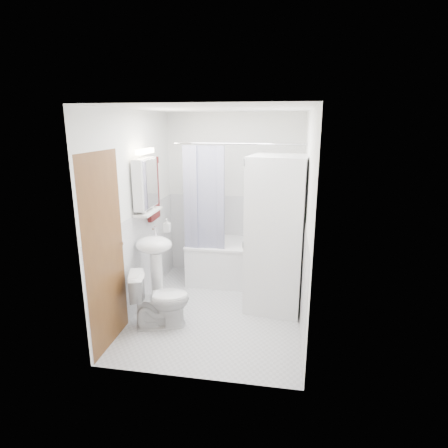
% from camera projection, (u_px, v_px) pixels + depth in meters
% --- Properties ---
extents(floor, '(2.60, 2.60, 0.00)m').
position_uv_depth(floor, '(218.00, 310.00, 4.65)').
color(floor, silver).
rests_on(floor, ground).
extents(room_walls, '(2.60, 2.60, 2.60)m').
position_uv_depth(room_walls, '(218.00, 192.00, 4.27)').
color(room_walls, white).
rests_on(room_walls, ground).
extents(wainscot, '(1.98, 2.58, 2.58)m').
position_uv_depth(wainscot, '(223.00, 257.00, 4.78)').
color(wainscot, white).
rests_on(wainscot, ground).
extents(door, '(0.05, 2.00, 2.00)m').
position_uv_depth(door, '(122.00, 243.00, 4.02)').
color(door, brown).
rests_on(door, ground).
extents(bathtub, '(1.55, 0.73, 0.59)m').
position_uv_depth(bathtub, '(242.00, 260.00, 5.41)').
color(bathtub, white).
rests_on(bathtub, ground).
extents(tub_spout, '(0.04, 0.12, 0.04)m').
position_uv_depth(tub_spout, '(259.00, 216.00, 5.54)').
color(tub_spout, silver).
rests_on(tub_spout, room_walls).
extents(curtain_rod, '(1.73, 0.02, 0.02)m').
position_uv_depth(curtain_rod, '(241.00, 144.00, 4.68)').
color(curtain_rod, silver).
rests_on(curtain_rod, room_walls).
extents(shower_curtain, '(0.55, 0.02, 1.45)m').
position_uv_depth(shower_curtain, '(204.00, 201.00, 4.96)').
color(shower_curtain, '#15164A').
rests_on(shower_curtain, curtain_rod).
extents(sink, '(0.44, 0.37, 1.04)m').
position_uv_depth(sink, '(155.00, 256.00, 4.49)').
color(sink, white).
rests_on(sink, ground).
extents(medicine_cabinet, '(0.13, 0.50, 0.71)m').
position_uv_depth(medicine_cabinet, '(146.00, 182.00, 4.49)').
color(medicine_cabinet, white).
rests_on(medicine_cabinet, room_walls).
extents(shelf, '(0.18, 0.54, 0.02)m').
position_uv_depth(shelf, '(148.00, 212.00, 4.58)').
color(shelf, silver).
rests_on(shelf, room_walls).
extents(shower_caddy, '(0.22, 0.06, 0.02)m').
position_uv_depth(shower_caddy, '(263.00, 201.00, 5.46)').
color(shower_caddy, silver).
rests_on(shower_caddy, room_walls).
extents(towel, '(0.07, 0.34, 0.82)m').
position_uv_depth(towel, '(153.00, 188.00, 4.84)').
color(towel, maroon).
rests_on(towel, room_walls).
extents(washer_dryer, '(0.76, 0.75, 1.89)m').
position_uv_depth(washer_dryer, '(277.00, 235.00, 4.52)').
color(washer_dryer, white).
rests_on(washer_dryer, ground).
extents(toilet, '(0.74, 0.56, 0.65)m').
position_uv_depth(toilet, '(160.00, 299.00, 4.22)').
color(toilet, white).
rests_on(toilet, ground).
extents(soap_pump, '(0.08, 0.17, 0.08)m').
position_uv_depth(soap_pump, '(167.00, 229.00, 4.76)').
color(soap_pump, gray).
rests_on(soap_pump, sink).
extents(shelf_bottle, '(0.07, 0.18, 0.07)m').
position_uv_depth(shelf_bottle, '(144.00, 211.00, 4.43)').
color(shelf_bottle, gray).
rests_on(shelf_bottle, shelf).
extents(shelf_cup, '(0.10, 0.09, 0.10)m').
position_uv_depth(shelf_cup, '(152.00, 205.00, 4.68)').
color(shelf_cup, gray).
rests_on(shelf_cup, shelf).
extents(shampoo_a, '(0.13, 0.17, 0.13)m').
position_uv_depth(shampoo_a, '(257.00, 196.00, 5.46)').
color(shampoo_a, gray).
rests_on(shampoo_a, shower_caddy).
extents(shampoo_b, '(0.08, 0.21, 0.08)m').
position_uv_depth(shampoo_b, '(266.00, 198.00, 5.44)').
color(shampoo_b, '#27439C').
rests_on(shampoo_b, shower_caddy).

